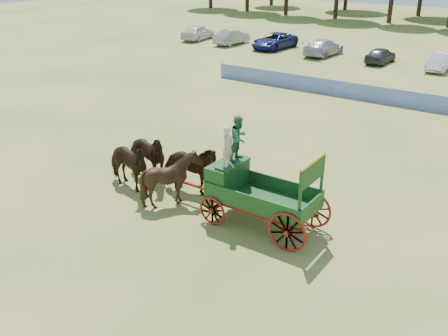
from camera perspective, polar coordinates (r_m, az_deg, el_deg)
ground at (r=17.98m, az=3.15°, el=-6.65°), size 160.00×160.00×0.00m
horse_lead_left at (r=20.61m, az=-11.09°, el=0.39°), size 2.62×1.36×2.14m
horse_lead_right at (r=21.32m, az=-9.01°, el=1.35°), size 2.63×1.39×2.14m
horse_wheel_left at (r=19.08m, az=-6.01°, el=-1.23°), size 2.28×2.12×2.14m
horse_wheel_right at (r=19.84m, az=-3.95°, el=-0.14°), size 2.73×1.73×2.14m
farm_dray at (r=17.65m, az=2.48°, el=-1.18°), size 5.99×2.00×3.78m
sponsor_banner at (r=33.65m, az=18.27°, el=7.81°), size 26.00×0.08×1.05m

